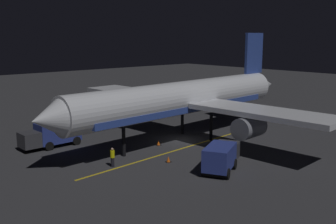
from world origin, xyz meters
name	(u,v)px	position (x,y,z in m)	size (l,w,h in m)	color
ground_plane	(181,142)	(0.00, 0.00, -0.10)	(180.00, 180.00, 0.20)	#323235
apron_guide_stripe	(170,152)	(-2.47, 4.00, 0.00)	(0.24, 22.20, 0.01)	gold
airliner	(185,99)	(0.04, -0.61, 4.60)	(33.71, 36.19, 11.83)	white
baggage_truck	(53,134)	(7.21, 11.69, 1.32)	(2.39, 6.32, 2.59)	navy
catering_truck	(221,157)	(-9.49, 4.34, 1.20)	(4.43, 5.99, 2.32)	navy
ground_crew_worker	(112,157)	(-2.44, 10.81, 0.89)	(0.40, 0.40, 1.74)	black
traffic_cone_near_left	(158,143)	(0.27, 3.13, 0.25)	(0.50, 0.50, 0.55)	#EA590F
traffic_cone_near_right	(168,159)	(-4.75, 6.23, 0.25)	(0.50, 0.50, 0.55)	#EA590F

